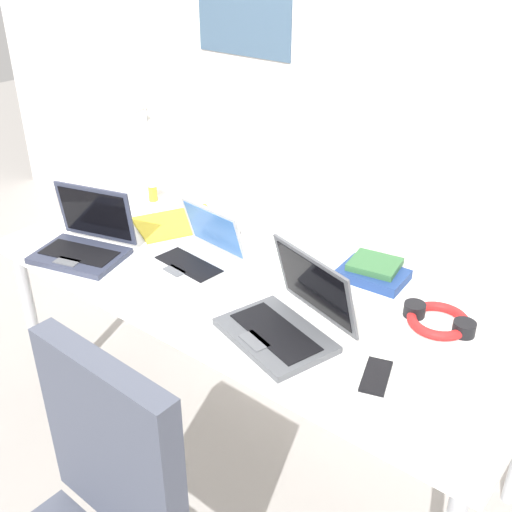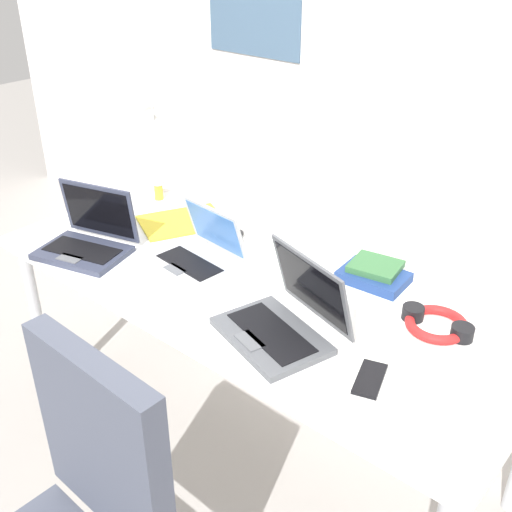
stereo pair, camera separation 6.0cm
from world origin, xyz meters
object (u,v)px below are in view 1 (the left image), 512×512
desk_lamp (145,146)px  laptop_near_lamp (287,320)px  book_stack (374,272)px  paper_folder_by_keyboard (178,223)px  laptop_center (197,255)px  laptop_mid_desk (84,242)px  headphones (438,320)px  pill_bottle (153,191)px  cell_phone (376,376)px  computer_mouse (230,236)px

desk_lamp → laptop_near_lamp: 1.16m
book_stack → paper_folder_by_keyboard: bearing=-172.3°
desk_lamp → laptop_center: bearing=-29.5°
laptop_mid_desk → headphones: size_ratio=1.63×
desk_lamp → headphones: desk_lamp is taller
laptop_near_lamp → pill_bottle: (-0.97, 0.40, -0.01)m
pill_bottle → laptop_center: bearing=-28.9°
laptop_center → laptop_mid_desk: 0.40m
laptop_mid_desk → cell_phone: laptop_mid_desk is taller
laptop_mid_desk → paper_folder_by_keyboard: 0.38m
desk_lamp → computer_mouse: size_ratio=4.17×
pill_bottle → paper_folder_by_keyboard: size_ratio=0.25×
computer_mouse → headphones: bearing=3.6°
laptop_near_lamp → book_stack: size_ratio=1.74×
laptop_mid_desk → cell_phone: size_ratio=2.56×
laptop_near_lamp → book_stack: bearing=84.2°
desk_lamp → laptop_center: desk_lamp is taller
laptop_center → book_stack: bearing=30.7°
laptop_center → computer_mouse: 0.22m
cell_phone → headphones: bearing=67.3°
laptop_center → pill_bottle: bearing=151.1°
cell_phone → laptop_mid_desk: bearing=164.3°
desk_lamp → computer_mouse: (0.56, -0.13, -0.18)m
desk_lamp → laptop_center: 0.71m
computer_mouse → headphones: (0.81, -0.03, -0.00)m
desk_lamp → laptop_near_lamp: size_ratio=1.06×
headphones → paper_folder_by_keyboard: size_ratio=0.69×
laptop_center → book_stack: laptop_center is taller
book_stack → paper_folder_by_keyboard: (-0.78, -0.11, -0.02)m
headphones → paper_folder_by_keyboard: 1.05m
pill_bottle → cell_phone: bearing=-18.2°
computer_mouse → cell_phone: bearing=-18.1°
paper_folder_by_keyboard → book_stack: bearing=7.7°
laptop_mid_desk → computer_mouse: size_ratio=3.63×
pill_bottle → paper_folder_by_keyboard: (0.23, -0.09, -0.04)m
cell_phone → book_stack: bearing=101.9°
computer_mouse → book_stack: (0.54, 0.08, 0.01)m
desk_lamp → paper_folder_by_keyboard: size_ratio=1.29×
laptop_near_lamp → cell_phone: laptop_near_lamp is taller
cell_phone → headphones: headphones is taller
laptop_center → paper_folder_by_keyboard: 0.34m
desk_lamp → pill_bottle: size_ratio=5.07×
headphones → paper_folder_by_keyboard: headphones is taller
laptop_center → pill_bottle: laptop_center is taller
laptop_near_lamp → headphones: 0.44m
book_stack → paper_folder_by_keyboard: 0.78m
headphones → laptop_mid_desk: bearing=-162.3°
pill_bottle → paper_folder_by_keyboard: bearing=-21.4°
book_stack → paper_folder_by_keyboard: book_stack is taller
desk_lamp → headphones: (1.37, -0.16, -0.18)m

